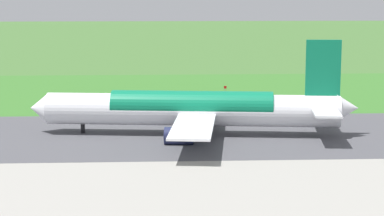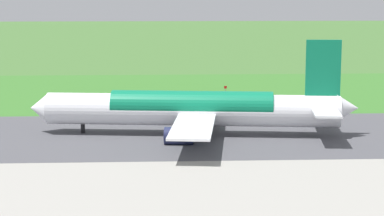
% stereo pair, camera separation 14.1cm
% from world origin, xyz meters
% --- Properties ---
extents(ground_plane, '(800.00, 800.00, 0.00)m').
position_xyz_m(ground_plane, '(0.00, 0.00, 0.00)').
color(ground_plane, '#3D662D').
extents(runway_asphalt, '(600.00, 36.92, 0.06)m').
position_xyz_m(runway_asphalt, '(0.00, 0.00, 0.03)').
color(runway_asphalt, '#47474C').
rests_on(runway_asphalt, ground).
extents(grass_verge_foreground, '(600.00, 80.00, 0.04)m').
position_xyz_m(grass_verge_foreground, '(0.00, -42.79, 0.02)').
color(grass_verge_foreground, '#346B27').
rests_on(grass_verge_foreground, ground).
extents(airliner_main, '(54.12, 44.40, 15.88)m').
position_xyz_m(airliner_main, '(-2.81, 0.05, 4.35)').
color(airliner_main, white).
rests_on(airliner_main, ground).
extents(no_stopping_sign, '(0.60, 0.10, 2.33)m').
position_xyz_m(no_stopping_sign, '(-12.01, -42.26, 1.39)').
color(no_stopping_sign, slate).
rests_on(no_stopping_sign, ground).
extents(traffic_cone_orange, '(0.40, 0.40, 0.55)m').
position_xyz_m(traffic_cone_orange, '(-8.79, -42.73, 0.28)').
color(traffic_cone_orange, orange).
rests_on(traffic_cone_orange, ground).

